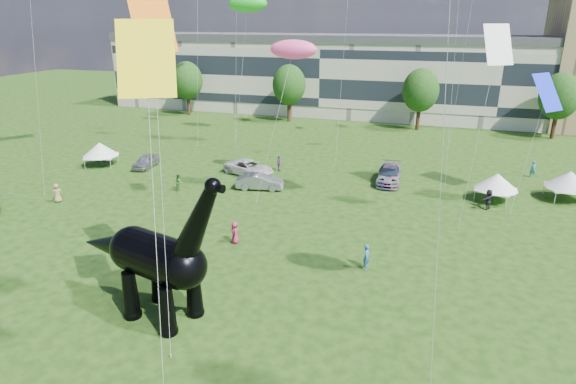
% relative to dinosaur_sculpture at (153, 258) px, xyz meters
% --- Properties ---
extents(ground, '(220.00, 220.00, 0.00)m').
position_rel_dinosaur_sculpture_xyz_m(ground, '(2.49, 0.06, -3.44)').
color(ground, '#16330C').
rests_on(ground, ground).
extents(terrace_row, '(78.00, 11.00, 12.00)m').
position_rel_dinosaur_sculpture_xyz_m(terrace_row, '(-5.51, 62.06, 2.56)').
color(terrace_row, beige).
rests_on(terrace_row, ground).
extents(tree_far_left, '(5.20, 5.20, 9.44)m').
position_rel_dinosaur_sculpture_xyz_m(tree_far_left, '(-27.51, 53.06, 2.85)').
color(tree_far_left, '#382314').
rests_on(tree_far_left, ground).
extents(tree_mid_left, '(5.20, 5.20, 9.44)m').
position_rel_dinosaur_sculpture_xyz_m(tree_mid_left, '(-9.51, 53.06, 2.85)').
color(tree_mid_left, '#382314').
rests_on(tree_mid_left, ground).
extents(tree_mid_right, '(5.20, 5.20, 9.44)m').
position_rel_dinosaur_sculpture_xyz_m(tree_mid_right, '(10.49, 53.06, 2.85)').
color(tree_mid_right, '#382314').
rests_on(tree_mid_right, ground).
extents(tree_far_right, '(5.20, 5.20, 9.44)m').
position_rel_dinosaur_sculpture_xyz_m(tree_far_right, '(28.49, 53.06, 2.85)').
color(tree_far_right, '#382314').
rests_on(tree_far_right, ground).
extents(dinosaur_sculpture, '(11.15, 4.45, 9.12)m').
position_rel_dinosaur_sculpture_xyz_m(dinosaur_sculpture, '(0.00, 0.00, 0.00)').
color(dinosaur_sculpture, black).
rests_on(dinosaur_sculpture, ground).
extents(car_silver, '(2.12, 4.34, 1.42)m').
position_rel_dinosaur_sculpture_xyz_m(car_silver, '(-16.70, 23.99, -2.73)').
color(car_silver, '#BCBBC0').
rests_on(car_silver, ground).
extents(car_grey, '(4.76, 2.51, 1.49)m').
position_rel_dinosaur_sculpture_xyz_m(car_grey, '(-2.10, 21.16, -2.70)').
color(car_grey, gray).
rests_on(car_grey, ground).
extents(car_white, '(6.20, 4.45, 1.57)m').
position_rel_dinosaur_sculpture_xyz_m(car_white, '(-4.81, 25.00, -2.66)').
color(car_white, silver).
rests_on(car_white, ground).
extents(car_dark, '(2.61, 5.72, 1.62)m').
position_rel_dinosaur_sculpture_xyz_m(car_dark, '(9.48, 27.04, -2.63)').
color(car_dark, '#595960').
rests_on(car_dark, ground).
extents(gazebo_near, '(4.78, 4.78, 2.59)m').
position_rel_dinosaur_sculpture_xyz_m(gazebo_near, '(19.21, 24.79, -1.63)').
color(gazebo_near, white).
rests_on(gazebo_near, ground).
extents(gazebo_far, '(4.48, 4.48, 2.74)m').
position_rel_dinosaur_sculpture_xyz_m(gazebo_far, '(25.40, 27.07, -1.52)').
color(gazebo_far, silver).
rests_on(gazebo_far, ground).
extents(gazebo_left, '(4.88, 4.88, 2.65)m').
position_rel_dinosaur_sculpture_xyz_m(gazebo_left, '(-21.84, 23.06, -1.58)').
color(gazebo_left, white).
rests_on(gazebo_left, ground).
extents(visitors, '(46.15, 25.41, 1.80)m').
position_rel_dinosaur_sculpture_xyz_m(visitors, '(0.11, 19.53, -2.57)').
color(visitors, '#A58752').
rests_on(visitors, ground).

